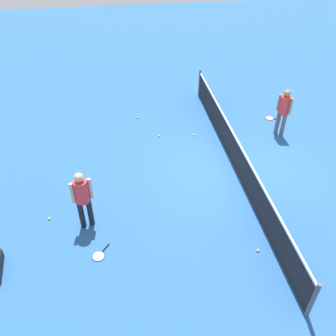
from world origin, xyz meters
The scene contains 11 objects.
ground_plane centered at (0.00, 0.00, 0.00)m, with size 40.00×40.00×0.00m, color #265693.
court_net centered at (0.00, 0.00, 0.50)m, with size 10.09×0.09×1.07m.
player_near_side centered at (1.81, -4.46, 1.01)m, with size 0.42×0.53×1.70m.
player_far_side centered at (-1.54, 2.08, 1.01)m, with size 0.48×0.48×1.70m.
tennis_racket_near_player centered at (2.85, -4.18, 0.01)m, with size 0.56×0.50×0.03m.
tennis_racket_far_player centered at (-2.63, 2.22, 0.01)m, with size 0.42×0.60×0.03m.
tennis_ball_near_player centered at (-1.91, -0.88, 0.03)m, with size 0.07×0.07×0.07m, color #C6E033.
tennis_ball_by_net centered at (-3.40, -2.75, 0.03)m, with size 0.07×0.07×0.07m, color #C6E033.
tennis_ball_midcourt centered at (1.46, -5.48, 0.03)m, with size 0.07×0.07×0.07m, color #C6E033.
tennis_ball_baseline centered at (3.30, -0.42, 0.03)m, with size 0.07×0.07×0.07m, color #C6E033.
tennis_ball_stray_left centered at (-2.03, -2.09, 0.03)m, with size 0.07×0.07×0.07m, color #C6E033.
Camera 1 is at (8.41, -3.38, 6.88)m, focal length 38.31 mm.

